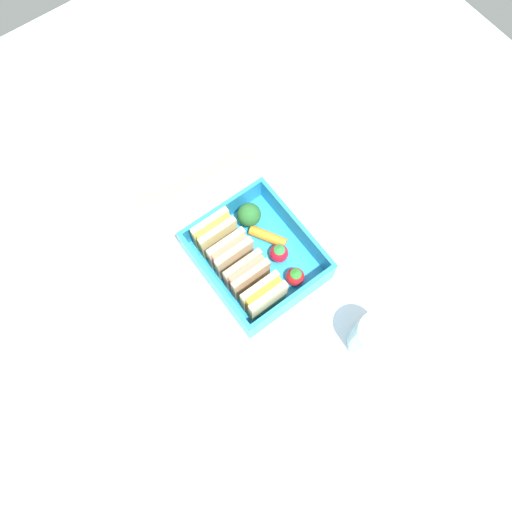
{
  "coord_description": "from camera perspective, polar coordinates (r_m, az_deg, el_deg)",
  "views": [
    {
      "loc": [
        -19.48,
        14.52,
        67.83
      ],
      "look_at": [
        0.0,
        0.0,
        2.7
      ],
      "focal_mm": 35.0,
      "sensor_mm": 36.0,
      "label": 1
    }
  ],
  "objects": [
    {
      "name": "sandwich_left",
      "position": [
        0.66,
        0.9,
        -4.64
      ],
      "size": [
        2.65,
        5.82,
        5.98
      ],
      "color": "#D5BD89",
      "rests_on": "bento_tray"
    },
    {
      "name": "strawberry_far_left",
      "position": [
        0.7,
        2.64,
        0.36
      ],
      "size": [
        2.65,
        2.65,
        3.25
      ],
      "color": "red",
      "rests_on": "bento_tray"
    },
    {
      "name": "drinking_glass",
      "position": [
        0.67,
        13.28,
        -9.13
      ],
      "size": [
        5.57,
        5.57,
        7.91
      ],
      "primitive_type": "cylinder",
      "color": "silver",
      "rests_on": "ground_plane"
    },
    {
      "name": "sandwich_center_right",
      "position": [
        0.69,
        -4.72,
        2.59
      ],
      "size": [
        2.65,
        5.82,
        5.98
      ],
      "color": "#D6C484",
      "rests_on": "bento_tray"
    },
    {
      "name": "folded_napkin",
      "position": [
        0.76,
        8.29,
        5.93
      ],
      "size": [
        14.46,
        13.56,
        0.4
      ],
      "primitive_type": "cube",
      "rotation": [
        0.0,
        0.0,
        0.49
      ],
      "color": "white",
      "rests_on": "ground_plane"
    },
    {
      "name": "broccoli_floret",
      "position": [
        0.71,
        -0.8,
        4.72
      ],
      "size": [
        3.43,
        3.43,
        4.27
      ],
      "color": "#82D062",
      "rests_on": "bento_tray"
    },
    {
      "name": "ground_plane",
      "position": [
        0.73,
        -0.0,
        -1.02
      ],
      "size": [
        120.0,
        120.0,
        2.0
      ],
      "primitive_type": "cube",
      "color": "silver"
    },
    {
      "name": "carrot_stick_far_left",
      "position": [
        0.71,
        1.37,
        2.24
      ],
      "size": [
        5.5,
        4.01,
        1.49
      ],
      "primitive_type": "cylinder",
      "rotation": [
        1.57,
        0.0,
        2.09
      ],
      "color": "orange",
      "rests_on": "bento_tray"
    },
    {
      "name": "sandwich_center",
      "position": [
        0.68,
        -2.91,
        0.26
      ],
      "size": [
        2.65,
        5.82,
        5.98
      ],
      "color": "#D3B78B",
      "rests_on": "bento_tray"
    },
    {
      "name": "strawberry_left",
      "position": [
        0.69,
        4.5,
        -2.35
      ],
      "size": [
        2.61,
        2.61,
        3.21
      ],
      "color": "red",
      "rests_on": "bento_tray"
    },
    {
      "name": "bento_rim",
      "position": [
        0.69,
        -0.0,
        0.16
      ],
      "size": [
        16.85,
        14.73,
        4.12
      ],
      "color": "#2796D0",
      "rests_on": "bento_tray"
    },
    {
      "name": "chopstick_pair",
      "position": [
        0.78,
        -6.25,
        9.13
      ],
      "size": [
        4.96,
        20.92,
        0.7
      ],
      "color": "tan",
      "rests_on": "ground_plane"
    },
    {
      "name": "sandwich_center_left",
      "position": [
        0.67,
        -1.03,
        -2.15
      ],
      "size": [
        2.65,
        5.82,
        5.98
      ],
      "color": "tan",
      "rests_on": "bento_tray"
    },
    {
      "name": "bento_tray",
      "position": [
        0.71,
        -0.0,
        -0.59
      ],
      "size": [
        16.85,
        14.73,
        1.2
      ],
      "primitive_type": "cube",
      "color": "#2796D0",
      "rests_on": "ground_plane"
    }
  ]
}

